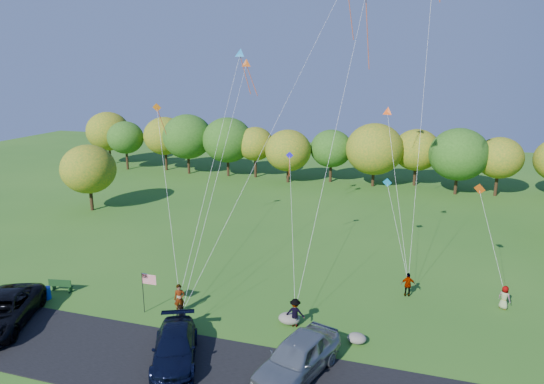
{
  "coord_description": "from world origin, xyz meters",
  "views": [
    {
      "loc": [
        10.6,
        -23.12,
        14.85
      ],
      "look_at": [
        1.58,
        6.0,
        6.82
      ],
      "focal_mm": 32.0,
      "sensor_mm": 36.0,
      "label": 1
    }
  ],
  "objects_px": {
    "park_bench": "(61,285)",
    "trash_barrel": "(46,293)",
    "flyer_b": "(181,318)",
    "minivan_navy": "(175,347)",
    "flyer_a": "(180,299)",
    "minivan_dark": "(2,312)",
    "minivan_silver": "(297,357)",
    "flyer_d": "(408,285)",
    "flyer_c": "(295,313)",
    "flyer_e": "(504,297)"
  },
  "relations": [
    {
      "from": "minivan_navy",
      "to": "flyer_e",
      "type": "relative_size",
      "value": 3.51
    },
    {
      "from": "minivan_silver",
      "to": "flyer_d",
      "type": "distance_m",
      "value": 11.49
    },
    {
      "from": "flyer_a",
      "to": "flyer_c",
      "type": "distance_m",
      "value": 7.21
    },
    {
      "from": "minivan_navy",
      "to": "flyer_b",
      "type": "height_order",
      "value": "minivan_navy"
    },
    {
      "from": "minivan_navy",
      "to": "minivan_dark",
      "type": "bearing_deg",
      "value": 155.55
    },
    {
      "from": "flyer_b",
      "to": "minivan_silver",
      "type": "bearing_deg",
      "value": 4.53
    },
    {
      "from": "minivan_navy",
      "to": "flyer_b",
      "type": "bearing_deg",
      "value": 88.03
    },
    {
      "from": "minivan_navy",
      "to": "flyer_c",
      "type": "relative_size",
      "value": 3.09
    },
    {
      "from": "minivan_navy",
      "to": "flyer_c",
      "type": "bearing_deg",
      "value": 22.84
    },
    {
      "from": "park_bench",
      "to": "flyer_c",
      "type": "bearing_deg",
      "value": -8.92
    },
    {
      "from": "flyer_a",
      "to": "flyer_e",
      "type": "xyz_separation_m",
      "value": [
        19.17,
        6.48,
        -0.17
      ]
    },
    {
      "from": "minivan_silver",
      "to": "flyer_a",
      "type": "relative_size",
      "value": 3.08
    },
    {
      "from": "park_bench",
      "to": "trash_barrel",
      "type": "height_order",
      "value": "park_bench"
    },
    {
      "from": "flyer_c",
      "to": "flyer_e",
      "type": "height_order",
      "value": "flyer_c"
    },
    {
      "from": "flyer_a",
      "to": "flyer_c",
      "type": "height_order",
      "value": "flyer_a"
    },
    {
      "from": "minivan_silver",
      "to": "flyer_a",
      "type": "height_order",
      "value": "minivan_silver"
    },
    {
      "from": "flyer_a",
      "to": "flyer_e",
      "type": "bearing_deg",
      "value": -6.24
    },
    {
      "from": "minivan_navy",
      "to": "flyer_a",
      "type": "bearing_deg",
      "value": 91.38
    },
    {
      "from": "minivan_dark",
      "to": "park_bench",
      "type": "distance_m",
      "value": 4.78
    },
    {
      "from": "flyer_b",
      "to": "trash_barrel",
      "type": "relative_size",
      "value": 1.97
    },
    {
      "from": "minivan_navy",
      "to": "flyer_a",
      "type": "relative_size",
      "value": 2.86
    },
    {
      "from": "flyer_c",
      "to": "minivan_navy",
      "type": "bearing_deg",
      "value": 43.73
    },
    {
      "from": "flyer_e",
      "to": "minivan_navy",
      "type": "bearing_deg",
      "value": 67.36
    },
    {
      "from": "minivan_silver",
      "to": "flyer_e",
      "type": "bearing_deg",
      "value": 61.78
    },
    {
      "from": "minivan_silver",
      "to": "flyer_c",
      "type": "xyz_separation_m",
      "value": [
        -1.29,
        4.51,
        -0.17
      ]
    },
    {
      "from": "minivan_silver",
      "to": "trash_barrel",
      "type": "distance_m",
      "value": 17.94
    },
    {
      "from": "flyer_a",
      "to": "minivan_dark",
      "type": "bearing_deg",
      "value": -178.33
    },
    {
      "from": "flyer_a",
      "to": "flyer_d",
      "type": "bearing_deg",
      "value": 0.92
    },
    {
      "from": "park_bench",
      "to": "trash_barrel",
      "type": "xyz_separation_m",
      "value": [
        -0.16,
        -1.16,
        -0.07
      ]
    },
    {
      "from": "park_bench",
      "to": "trash_barrel",
      "type": "distance_m",
      "value": 1.17
    },
    {
      "from": "flyer_a",
      "to": "trash_barrel",
      "type": "xyz_separation_m",
      "value": [
        -9.2,
        -0.94,
        -0.53
      ]
    },
    {
      "from": "minivan_dark",
      "to": "flyer_d",
      "type": "distance_m",
      "value": 24.98
    },
    {
      "from": "flyer_b",
      "to": "minivan_navy",
      "type": "bearing_deg",
      "value": -48.09
    },
    {
      "from": "minivan_navy",
      "to": "park_bench",
      "type": "height_order",
      "value": "minivan_navy"
    },
    {
      "from": "park_bench",
      "to": "minivan_silver",
      "type": "bearing_deg",
      "value": -23.51
    },
    {
      "from": "flyer_b",
      "to": "flyer_a",
      "type": "bearing_deg",
      "value": 140.02
    },
    {
      "from": "minivan_navy",
      "to": "park_bench",
      "type": "xyz_separation_m",
      "value": [
        -11.23,
        4.92,
        -0.36
      ]
    },
    {
      "from": "minivan_navy",
      "to": "trash_barrel",
      "type": "height_order",
      "value": "minivan_navy"
    },
    {
      "from": "minivan_dark",
      "to": "flyer_a",
      "type": "relative_size",
      "value": 3.48
    },
    {
      "from": "flyer_a",
      "to": "flyer_b",
      "type": "bearing_deg",
      "value": -85.12
    },
    {
      "from": "minivan_dark",
      "to": "flyer_e",
      "type": "relative_size",
      "value": 4.27
    },
    {
      "from": "minivan_navy",
      "to": "flyer_e",
      "type": "distance_m",
      "value": 20.33
    },
    {
      "from": "flyer_c",
      "to": "trash_barrel",
      "type": "height_order",
      "value": "flyer_c"
    },
    {
      "from": "minivan_navy",
      "to": "flyer_b",
      "type": "distance_m",
      "value": 3.05
    },
    {
      "from": "minivan_navy",
      "to": "park_bench",
      "type": "distance_m",
      "value": 12.27
    },
    {
      "from": "minivan_dark",
      "to": "flyer_d",
      "type": "height_order",
      "value": "minivan_dark"
    },
    {
      "from": "minivan_silver",
      "to": "flyer_b",
      "type": "distance_m",
      "value": 7.7
    },
    {
      "from": "flyer_d",
      "to": "minivan_silver",
      "type": "bearing_deg",
      "value": 56.37
    },
    {
      "from": "minivan_navy",
      "to": "minivan_silver",
      "type": "height_order",
      "value": "minivan_silver"
    },
    {
      "from": "minivan_navy",
      "to": "trash_barrel",
      "type": "distance_m",
      "value": 12.0
    }
  ]
}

